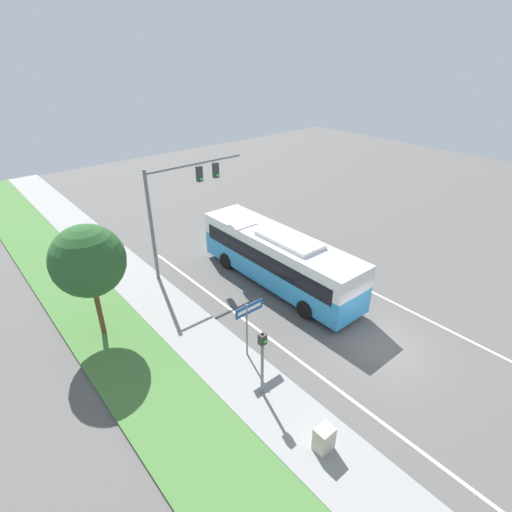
{
  "coord_description": "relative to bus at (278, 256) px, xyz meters",
  "views": [
    {
      "loc": [
        -13.82,
        -7.27,
        12.52
      ],
      "look_at": [
        -0.69,
        8.3,
        1.68
      ],
      "focal_mm": 28.0,
      "sensor_mm": 36.0,
      "label": 1
    }
  ],
  "objects": [
    {
      "name": "ground_plane",
      "position": [
        -0.14,
        -7.28,
        -1.79
      ],
      "size": [
        80.0,
        80.0,
        0.0
      ],
      "primitive_type": "plane",
      "color": "#565451"
    },
    {
      "name": "sidewalk",
      "position": [
        -6.34,
        -7.28,
        -1.73
      ],
      "size": [
        2.8,
        80.0,
        0.12
      ],
      "color": "gray",
      "rests_on": "ground_plane"
    },
    {
      "name": "grass_verge",
      "position": [
        -9.54,
        -7.28,
        -1.74
      ],
      "size": [
        3.6,
        80.0,
        0.1
      ],
      "color": "#477538",
      "rests_on": "ground_plane"
    },
    {
      "name": "lane_divider_near",
      "position": [
        -3.74,
        -7.28,
        -1.79
      ],
      "size": [
        0.14,
        30.0,
        0.01
      ],
      "color": "silver",
      "rests_on": "ground_plane"
    },
    {
      "name": "lane_divider_far",
      "position": [
        3.46,
        -7.28,
        -1.79
      ],
      "size": [
        0.14,
        30.0,
        0.01
      ],
      "color": "silver",
      "rests_on": "ground_plane"
    },
    {
      "name": "bus",
      "position": [
        0.0,
        0.0,
        0.0
      ],
      "size": [
        2.75,
        10.99,
        3.29
      ],
      "color": "#3393D1",
      "rests_on": "ground_plane"
    },
    {
      "name": "signal_gantry",
      "position": [
        -3.28,
        4.97,
        3.0
      ],
      "size": [
        6.43,
        0.41,
        6.71
      ],
      "color": "slate",
      "rests_on": "ground_plane"
    },
    {
      "name": "pedestrian_signal",
      "position": [
        -6.29,
        -5.85,
        0.3
      ],
      "size": [
        0.28,
        0.34,
        3.06
      ],
      "color": "slate",
      "rests_on": "ground_plane"
    },
    {
      "name": "street_sign",
      "position": [
        -5.26,
        -3.72,
        0.26
      ],
      "size": [
        1.47,
        0.08,
        2.84
      ],
      "color": "slate",
      "rests_on": "ground_plane"
    },
    {
      "name": "utility_cabinet",
      "position": [
        -6.33,
        -9.11,
        -1.18
      ],
      "size": [
        0.64,
        0.52,
        0.97
      ],
      "color": "#B7B29E",
      "rests_on": "sidewalk"
    },
    {
      "name": "roadside_tree",
      "position": [
        -9.68,
        2.02,
        2.27
      ],
      "size": [
        3.3,
        3.3,
        5.62
      ],
      "color": "brown",
      "rests_on": "grass_verge"
    }
  ]
}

